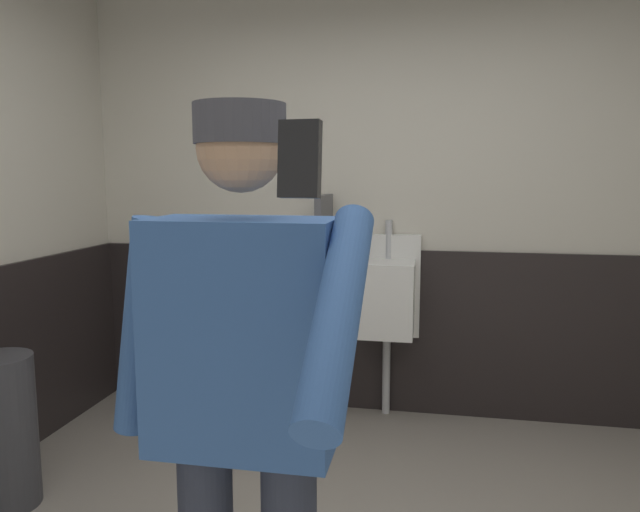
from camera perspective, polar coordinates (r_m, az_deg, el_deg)
The scene contains 8 objects.
wall_back at distance 3.84m, azimuth 6.43°, elevation 5.10°, with size 4.44×0.12×2.69m, color beige.
wainscot_band_back at distance 3.89m, azimuth 6.16°, elevation -7.11°, with size 3.84×0.03×1.05m, color black.
urinal_left at distance 3.82m, azimuth -4.97°, elevation -3.48°, with size 0.40×0.34×1.24m.
urinal_middle at distance 3.69m, azimuth 6.33°, elevation -3.91°, with size 0.40×0.34×1.24m.
privacy_divider_panel at distance 3.64m, azimuth 0.38°, elevation -1.25°, with size 0.04×0.40×0.90m, color #4C4C51.
person at distance 1.51m, azimuth -7.30°, elevation -12.92°, with size 0.67×0.60×1.68m.
cell_phone at distance 0.86m, azimuth -1.94°, elevation 9.20°, with size 0.06×0.02×0.11m, color black.
trash_bin at distance 3.20m, azimuth -28.05°, elevation -14.57°, with size 0.31×0.31×0.71m, color #38383D.
Camera 1 is at (0.31, -1.83, 1.52)m, focal length 33.58 mm.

